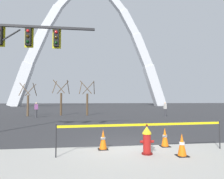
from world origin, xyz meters
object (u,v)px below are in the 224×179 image
(traffic_cone_curb_edge, at_px, (165,137))
(traffic_cone_mid_sidewalk, at_px, (182,145))
(monument_arch, at_px, (91,51))
(pedestrian_standing_center, at_px, (36,110))
(traffic_cone_by_hydrant, at_px, (103,140))
(pedestrian_walking_left, at_px, (165,109))
(traffic_signal_gantry, at_px, (6,51))
(fire_hydrant, at_px, (147,140))

(traffic_cone_curb_edge, bearing_deg, traffic_cone_mid_sidewalk, -89.24)
(traffic_cone_mid_sidewalk, distance_m, monument_arch, 60.16)
(traffic_cone_curb_edge, relative_size, pedestrian_standing_center, 0.46)
(traffic_cone_by_hydrant, distance_m, pedestrian_walking_left, 16.40)
(traffic_signal_gantry, bearing_deg, monument_arch, 84.04)
(traffic_cone_by_hydrant, relative_size, pedestrian_standing_center, 0.46)
(traffic_cone_by_hydrant, xyz_separation_m, monument_arch, (0.91, 56.40, 17.26))
(traffic_cone_mid_sidewalk, relative_size, pedestrian_walking_left, 0.46)
(traffic_cone_curb_edge, distance_m, pedestrian_walking_left, 15.20)
(pedestrian_walking_left, bearing_deg, traffic_cone_by_hydrant, -120.03)
(traffic_cone_by_hydrant, bearing_deg, traffic_signal_gantry, 145.00)
(traffic_signal_gantry, xyz_separation_m, pedestrian_standing_center, (-1.16, 11.45, -3.45))
(traffic_signal_gantry, height_order, pedestrian_walking_left, traffic_signal_gantry)
(traffic_cone_curb_edge, bearing_deg, traffic_signal_gantry, 156.29)
(traffic_cone_by_hydrant, height_order, monument_arch, monument_arch)
(traffic_cone_curb_edge, distance_m, monument_arch, 58.86)
(traffic_cone_mid_sidewalk, relative_size, pedestrian_standing_center, 0.46)
(traffic_cone_mid_sidewalk, bearing_deg, traffic_signal_gantry, 147.80)
(traffic_cone_mid_sidewalk, relative_size, traffic_signal_gantry, 0.11)
(fire_hydrant, height_order, monument_arch, monument_arch)
(traffic_cone_mid_sidewalk, xyz_separation_m, monument_arch, (-1.52, 57.61, 17.26))
(fire_hydrant, height_order, traffic_cone_curb_edge, fire_hydrant)
(monument_arch, xyz_separation_m, pedestrian_standing_center, (-6.71, -41.70, -16.80))
(traffic_cone_mid_sidewalk, height_order, traffic_cone_curb_edge, same)
(fire_hydrant, height_order, pedestrian_standing_center, pedestrian_standing_center)
(traffic_cone_by_hydrant, distance_m, traffic_cone_mid_sidewalk, 2.72)
(traffic_cone_mid_sidewalk, xyz_separation_m, traffic_signal_gantry, (-7.07, 4.45, 3.91))
(traffic_cone_mid_sidewalk, bearing_deg, pedestrian_walking_left, 69.47)
(traffic_cone_curb_edge, distance_m, pedestrian_standing_center, 16.72)
(monument_arch, bearing_deg, traffic_cone_curb_edge, -88.47)
(traffic_cone_curb_edge, height_order, traffic_signal_gantry, traffic_signal_gantry)
(monument_arch, height_order, pedestrian_standing_center, monument_arch)
(fire_hydrant, bearing_deg, traffic_signal_gantry, 145.91)
(traffic_signal_gantry, distance_m, monument_arch, 55.08)
(monument_arch, relative_size, pedestrian_walking_left, 30.86)
(fire_hydrant, bearing_deg, pedestrian_standing_center, 114.82)
(traffic_signal_gantry, xyz_separation_m, pedestrian_walking_left, (12.84, 10.95, -3.45))
(fire_hydrant, distance_m, monument_arch, 59.75)
(pedestrian_walking_left, bearing_deg, traffic_cone_curb_edge, -112.39)
(fire_hydrant, distance_m, pedestrian_walking_left, 16.50)
(traffic_cone_by_hydrant, xyz_separation_m, traffic_cone_curb_edge, (2.42, 0.15, 0.00))
(traffic_cone_by_hydrant, bearing_deg, fire_hydrant, -30.92)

